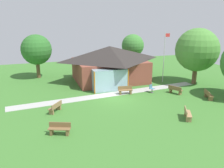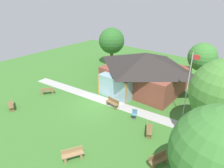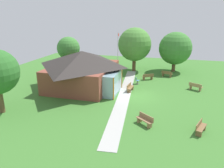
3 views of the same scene
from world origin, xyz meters
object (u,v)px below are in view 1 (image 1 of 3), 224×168
tree_behind_pavilion_right (133,46)px  bench_mid_right (175,90)px  patio_chair_lawn_spare (152,89)px  pavilion (110,63)px  bench_front_right (187,114)px  bench_front_left (60,129)px  flagpole (164,55)px  bench_rear_near_path (125,90)px  bench_lawn_far_right (208,95)px  bench_mid_left (55,108)px  tree_behind_pavilion_left (36,50)px  tree_east_hedge (197,50)px

tree_behind_pavilion_right → bench_mid_right: bearing=-90.2°
bench_mid_right → patio_chair_lawn_spare: bearing=-145.7°
pavilion → patio_chair_lawn_spare: bearing=-65.4°
pavilion → bench_front_right: pavilion is taller
bench_front_left → bench_mid_right: bearing=-136.2°
flagpole → bench_rear_near_path: bearing=-154.5°
bench_lawn_far_right → bench_mid_left: size_ratio=1.07×
patio_chair_lawn_spare → tree_behind_pavilion_left: bearing=-64.9°
bench_mid_left → bench_mid_right: size_ratio=0.95×
flagpole → tree_behind_pavilion_right: bearing=98.8°
flagpole → patio_chair_lawn_spare: (-3.28, -3.29, -2.90)m
pavilion → bench_rear_near_path: pavilion is taller
bench_rear_near_path → bench_mid_right: (5.01, -1.51, 0.00)m
bench_front_left → bench_rear_near_path: (7.41, 6.61, 0.00)m
bench_front_left → tree_east_hedge: tree_east_hedge is taller
pavilion → bench_mid_left: (-7.43, -8.17, -1.85)m
bench_mid_right → tree_behind_pavilion_right: bearing=152.3°
pavilion → bench_rear_near_path: 5.92m
bench_lawn_far_right → pavilion: bearing=-122.8°
flagpole → tree_behind_pavilion_right: 7.09m
bench_front_left → tree_behind_pavilion_right: 20.98m
flagpole → bench_mid_left: 14.81m
pavilion → bench_rear_near_path: (-0.12, -5.62, -1.85)m
flagpole → bench_front_right: 11.22m
patio_chair_lawn_spare → bench_rear_near_path: bearing=-29.2°
bench_lawn_far_right → tree_behind_pavilion_right: bearing=-150.5°
flagpole → tree_east_hedge: size_ratio=0.92×
bench_rear_near_path → bench_mid_left: 7.74m
bench_rear_near_path → tree_behind_pavilion_right: bearing=-110.4°
bench_front_right → bench_mid_left: 10.74m
patio_chair_lawn_spare → bench_front_right: bearing=63.8°
bench_front_right → bench_mid_right: bearing=-175.9°
flagpole → patio_chair_lawn_spare: bearing=-135.0°
bench_lawn_far_right → bench_rear_near_path: size_ratio=1.01×
bench_lawn_far_right → patio_chair_lawn_spare: patio_chair_lawn_spare is taller
tree_behind_pavilion_left → tree_behind_pavilion_right: 13.38m
bench_mid_left → patio_chair_lawn_spare: bearing=-40.0°
patio_chair_lawn_spare → tree_behind_pavilion_left: size_ratio=0.15×
flagpole → bench_front_right: size_ratio=3.96×
bench_mid_left → pavilion: bearing=-4.4°
pavilion → bench_lawn_far_right: bearing=-53.6°
bench_front_left → tree_behind_pavilion_left: bearing=-65.4°
bench_front_left → bench_mid_right: (12.42, 5.10, 0.00)m
pavilion → bench_rear_near_path: size_ratio=6.07×
bench_mid_right → tree_east_hedge: size_ratio=0.23×
patio_chair_lawn_spare → flagpole: bearing=-157.0°
tree_east_hedge → patio_chair_lawn_spare: bearing=-167.2°
pavilion → bench_front_left: 14.49m
bench_front_left → tree_behind_pavilion_left: tree_behind_pavilion_left is taller
bench_mid_left → tree_behind_pavilion_right: 17.87m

